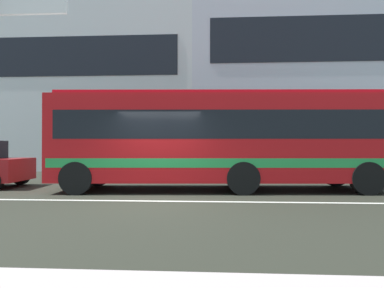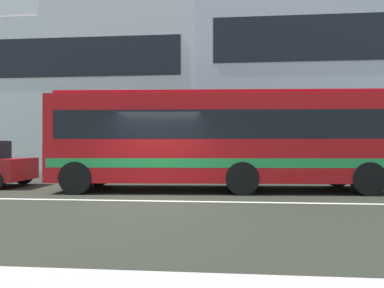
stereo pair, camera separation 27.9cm
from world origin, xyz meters
TOP-DOWN VIEW (x-y plane):
  - ground_plane at (0.00, 0.00)m, footprint 160.00×160.00m
  - lane_centre_line at (0.00, 0.00)m, footprint 60.00×0.16m
  - apartment_block_left at (-9.79, 14.08)m, footprint 20.47×8.64m
  - transit_bus at (1.78, 2.37)m, footprint 10.87×3.07m

SIDE VIEW (x-z plane):
  - ground_plane at x=0.00m, z-range 0.00..0.00m
  - lane_centre_line at x=0.00m, z-range 0.00..0.01m
  - transit_bus at x=1.78m, z-range 0.16..3.36m
  - apartment_block_left at x=-9.79m, z-range 0.00..11.46m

